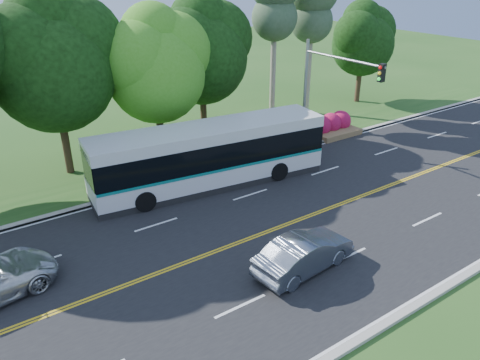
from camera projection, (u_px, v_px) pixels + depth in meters
ground at (301, 219)px, 22.61m from camera, size 120.00×120.00×0.00m
road at (301, 219)px, 22.60m from camera, size 60.00×14.00×0.02m
curb_north at (221, 169)px, 27.90m from camera, size 60.00×0.30×0.15m
curb_south at (430, 297)px, 17.26m from camera, size 60.00×0.30×0.15m
grass_verge at (206, 159)px, 29.28m from camera, size 60.00×4.00×0.10m
lane_markings at (300, 219)px, 22.55m from camera, size 57.60×13.82×0.00m
tree_row at (94, 52)px, 26.11m from camera, size 44.70×9.10×13.84m
bougainvillea_hedge at (301, 131)px, 32.06m from camera, size 9.50×2.25×1.50m
traffic_signal at (327, 83)px, 27.98m from camera, size 0.42×6.10×7.00m
transit_bus at (210, 156)px, 25.39m from camera, size 13.19×4.34×3.39m
sedan at (304, 253)px, 18.64m from camera, size 4.64×2.02×1.48m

